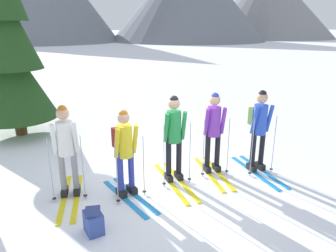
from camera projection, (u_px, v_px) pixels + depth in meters
ground_plane at (163, 182)px, 6.28m from camera, size 400.00×400.00×0.00m
skier_in_white at (66, 148)px, 5.51m from camera, size 0.61×1.69×1.72m
skier_in_yellow at (125, 149)px, 5.54m from camera, size 0.94×1.57×1.63m
skier_in_green at (174, 136)px, 6.06m from camera, size 0.61×1.81×1.75m
skier_in_purple at (214, 130)px, 6.44m from camera, size 0.61×1.67×1.73m
skier_in_blue at (259, 126)px, 6.50m from camera, size 0.60×1.71×1.76m
pine_tree_near at (9, 49)px, 8.30m from camera, size 2.18×2.18×5.27m
backpack_on_snow_front at (94, 222)px, 4.70m from camera, size 0.33×0.38×0.38m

